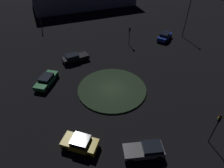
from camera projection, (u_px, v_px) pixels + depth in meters
ground_plane at (112, 89)px, 28.59m from camera, size 115.66×115.66×0.00m
roundabout_island at (112, 89)px, 28.52m from camera, size 10.04×10.04×0.23m
car_green at (46, 80)px, 29.16m from camera, size 4.91×3.60×1.38m
car_grey at (145, 150)px, 19.98m from camera, size 4.18×4.17×1.34m
car_yellow at (80, 143)px, 20.53m from camera, size 3.18×4.23×1.55m
car_blue at (165, 36)px, 40.73m from camera, size 4.30×2.42×1.58m
car_black at (75, 58)px, 34.09m from camera, size 4.91×3.41×1.50m
traffic_light_southwest at (130, 32)px, 37.77m from camera, size 0.39×0.36×3.79m
traffic_light_north at (217, 124)px, 19.68m from camera, size 0.30×0.36×4.34m
streetlamp_south at (37, 5)px, 43.95m from camera, size 0.48×0.48×7.97m
streetlamp_west at (188, 13)px, 39.27m from camera, size 0.47×0.47×8.22m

